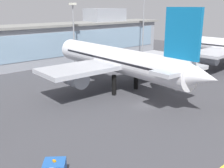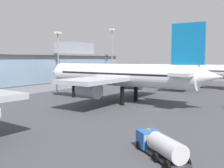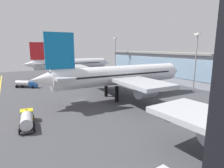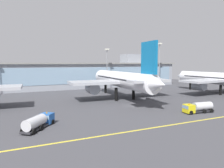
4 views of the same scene
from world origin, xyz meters
The scene contains 8 objects.
ground_plane centered at (0.00, 0.00, 0.00)m, with size 180.00×180.00×0.00m, color #424247.
terminal_building centered at (1.60, 53.11, 7.51)m, with size 118.99×14.00×19.23m.
airliner_near_left centered at (-50.82, 13.27, 6.98)m, with size 39.69×49.68×19.06m.
airliner_near_right centered at (3.71, 12.70, 7.38)m, with size 39.56×53.17×20.16m.
fuel_tanker_truck centered at (12.92, -16.00, 1.51)m, with size 9.24×3.67×2.90m.
baggage_tug_near centered at (-28.47, -12.18, 1.51)m, with size 7.49×8.62×2.90m.
apron_light_mast_west centered at (9.98, 41.40, 14.13)m, with size 1.80×1.80×21.25m.
apron_light_mast_east centered at (-45.27, 40.11, 14.65)m, with size 1.80×1.80×22.18m.
Camera 3 is at (53.40, -18.44, 16.11)m, focal length 29.49 mm.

